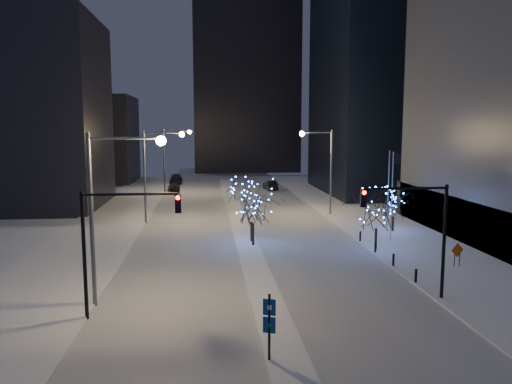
{
  "coord_description": "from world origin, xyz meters",
  "views": [
    {
      "loc": [
        -3.49,
        -26.64,
        10.33
      ],
      "look_at": [
        0.59,
        13.94,
        5.0
      ],
      "focal_mm": 35.0,
      "sensor_mm": 36.0,
      "label": 1
    }
  ],
  "objects": [
    {
      "name": "street_lamp_east",
      "position": [
        10.08,
        30.0,
        6.45
      ],
      "size": [
        3.9,
        0.56,
        10.0
      ],
      "color": "#595E66",
      "rests_on": "ground"
    },
    {
      "name": "holiday_tree_plaza_far",
      "position": [
        14.77,
        20.06,
        2.83
      ],
      "size": [
        3.86,
        3.86,
        4.22
      ],
      "color": "black",
      "rests_on": "east_sidewalk"
    },
    {
      "name": "bollards",
      "position": [
        10.2,
        10.0,
        0.6
      ],
      "size": [
        0.16,
        12.16,
        0.9
      ],
      "color": "black",
      "rests_on": "east_sidewalk"
    },
    {
      "name": "holiday_tree_median_far",
      "position": [
        0.5,
        17.01,
        3.34
      ],
      "size": [
        4.15,
        4.15,
        4.91
      ],
      "color": "black",
      "rests_on": "median"
    },
    {
      "name": "street_lamp_w_mid",
      "position": [
        -8.94,
        27.0,
        6.5
      ],
      "size": [
        4.4,
        0.56,
        10.0
      ],
      "color": "#595E66",
      "rests_on": "ground"
    },
    {
      "name": "horizon_block",
      "position": [
        6.0,
        92.0,
        21.0
      ],
      "size": [
        24.0,
        14.0,
        42.0
      ],
      "primitive_type": "cube",
      "color": "black",
      "rests_on": "ground"
    },
    {
      "name": "east_sidewalk",
      "position": [
        15.0,
        20.0,
        0.07
      ],
      "size": [
        10.0,
        90.0,
        0.15
      ],
      "primitive_type": "cube",
      "color": "silver",
      "rests_on": "ground"
    },
    {
      "name": "car_mid",
      "position": [
        7.04,
        54.43,
        0.76
      ],
      "size": [
        2.17,
        4.78,
        1.52
      ],
      "primitive_type": "imported",
      "rotation": [
        0.0,
        0.0,
        3.27
      ],
      "color": "black",
      "rests_on": "ground"
    },
    {
      "name": "street_lamp_w_near",
      "position": [
        -8.94,
        2.0,
        6.5
      ],
      "size": [
        4.4,
        0.56,
        10.0
      ],
      "color": "#595E66",
      "rests_on": "ground"
    },
    {
      "name": "car_far",
      "position": [
        -9.0,
        65.01,
        0.8
      ],
      "size": [
        2.35,
        5.56,
        1.6
      ],
      "primitive_type": "imported",
      "rotation": [
        0.0,
        0.0,
        0.02
      ],
      "color": "black",
      "rests_on": "ground"
    },
    {
      "name": "holiday_tree_plaza_near",
      "position": [
        10.63,
        13.14,
        3.45
      ],
      "size": [
        5.27,
        5.27,
        5.19
      ],
      "color": "black",
      "rests_on": "east_sidewalk"
    },
    {
      "name": "filler_west_near",
      "position": [
        -28.0,
        40.0,
        12.0
      ],
      "size": [
        22.0,
        18.0,
        24.0
      ],
      "primitive_type": "cube",
      "color": "black",
      "rests_on": "ground"
    },
    {
      "name": "road",
      "position": [
        0.0,
        35.0,
        0.01
      ],
      "size": [
        20.0,
        130.0,
        0.02
      ],
      "primitive_type": "cube",
      "color": "#B3B8C2",
      "rests_on": "ground"
    },
    {
      "name": "flagpoles",
      "position": [
        13.37,
        17.25,
        4.8
      ],
      "size": [
        1.35,
        2.6,
        8.0
      ],
      "color": "silver",
      "rests_on": "east_sidewalk"
    },
    {
      "name": "construction_sign",
      "position": [
        14.74,
        7.3,
        1.22
      ],
      "size": [
        1.06,
        0.3,
        1.78
      ],
      "rotation": [
        0.0,
        0.0,
        0.25
      ],
      "color": "black",
      "rests_on": "east_sidewalk"
    },
    {
      "name": "west_sidewalk",
      "position": [
        -14.0,
        20.0,
        0.07
      ],
      "size": [
        8.0,
        90.0,
        0.15
      ],
      "primitive_type": "cube",
      "color": "silver",
      "rests_on": "ground"
    },
    {
      "name": "median",
      "position": [
        0.0,
        30.0,
        0.07
      ],
      "size": [
        2.0,
        80.0,
        0.15
      ],
      "primitive_type": "cube",
      "color": "silver",
      "rests_on": "ground"
    },
    {
      "name": "traffic_signal_east",
      "position": [
        8.94,
        1.0,
        4.76
      ],
      "size": [
        5.26,
        0.43,
        7.0
      ],
      "color": "black",
      "rests_on": "ground"
    },
    {
      "name": "traffic_signal_west",
      "position": [
        -8.44,
        -0.0,
        4.76
      ],
      "size": [
        5.26,
        0.43,
        7.0
      ],
      "color": "black",
      "rests_on": "ground"
    },
    {
      "name": "car_near",
      "position": [
        -8.63,
        53.04,
        0.79
      ],
      "size": [
        2.07,
        4.7,
        1.57
      ],
      "primitive_type": "imported",
      "rotation": [
        0.0,
        0.0,
        0.05
      ],
      "color": "black",
      "rests_on": "ground"
    },
    {
      "name": "filler_west_far",
      "position": [
        -26.0,
        70.0,
        8.0
      ],
      "size": [
        18.0,
        16.0,
        16.0
      ],
      "primitive_type": "cube",
      "color": "black",
      "rests_on": "ground"
    },
    {
      "name": "ground",
      "position": [
        0.0,
        0.0,
        0.0
      ],
      "size": [
        160.0,
        160.0,
        0.0
      ],
      "primitive_type": "plane",
      "color": "white",
      "rests_on": "ground"
    },
    {
      "name": "holiday_tree_median_near",
      "position": [
        0.5,
        15.56,
        3.82
      ],
      "size": [
        6.04,
        6.04,
        5.77
      ],
      "color": "black",
      "rests_on": "median"
    },
    {
      "name": "wayfinding_sign",
      "position": [
        -0.83,
        -6.0,
        1.93
      ],
      "size": [
        0.55,
        0.26,
        3.15
      ],
      "rotation": [
        0.0,
        0.0,
        -0.36
      ],
      "color": "black",
      "rests_on": "ground"
    },
    {
      "name": "street_lamp_w_far",
      "position": [
        -8.94,
        52.0,
        6.5
      ],
      "size": [
        4.4,
        0.56,
        10.0
      ],
      "color": "#595E66",
      "rests_on": "ground"
    }
  ]
}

